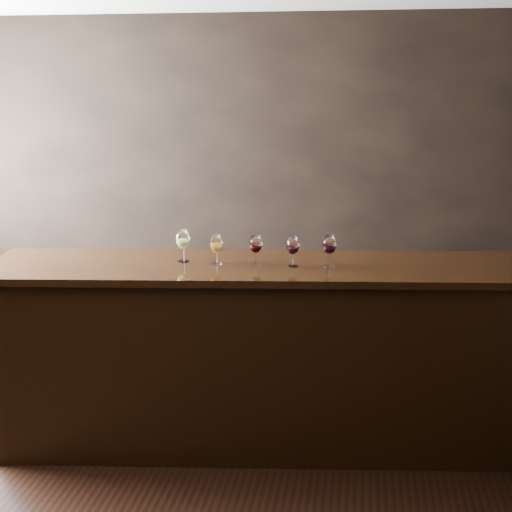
# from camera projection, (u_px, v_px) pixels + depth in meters

# --- Properties ---
(room_shell) EXTENTS (5.02, 4.52, 2.81)m
(room_shell) POSITION_uv_depth(u_px,v_px,m) (93.00, 182.00, 3.48)
(room_shell) COLOR black
(room_shell) RESTS_ON ground
(bar_counter) EXTENTS (3.36, 1.12, 1.15)m
(bar_counter) POSITION_uv_depth(u_px,v_px,m) (262.00, 358.00, 4.55)
(bar_counter) COLOR black
(bar_counter) RESTS_ON ground
(bar_top) EXTENTS (3.47, 1.21, 0.04)m
(bar_top) POSITION_uv_depth(u_px,v_px,m) (262.00, 267.00, 4.41)
(bar_top) COLOR black
(bar_top) RESTS_ON bar_counter
(back_bar_shelf) EXTENTS (2.26, 0.40, 0.81)m
(back_bar_shelf) POSITION_uv_depth(u_px,v_px,m) (174.00, 326.00, 5.67)
(back_bar_shelf) COLOR black
(back_bar_shelf) RESTS_ON ground
(glass_white) EXTENTS (0.09, 0.09, 0.20)m
(glass_white) POSITION_uv_depth(u_px,v_px,m) (183.00, 240.00, 4.44)
(glass_white) COLOR white
(glass_white) RESTS_ON bar_top
(glass_amber) EXTENTS (0.08, 0.08, 0.18)m
(glass_amber) POSITION_uv_depth(u_px,v_px,m) (216.00, 245.00, 4.38)
(glass_amber) COLOR white
(glass_amber) RESTS_ON bar_top
(glass_red_a) EXTENTS (0.08, 0.08, 0.18)m
(glass_red_a) POSITION_uv_depth(u_px,v_px,m) (256.00, 245.00, 4.35)
(glass_red_a) COLOR white
(glass_red_a) RESTS_ON bar_top
(glass_red_b) EXTENTS (0.08, 0.08, 0.18)m
(glass_red_b) POSITION_uv_depth(u_px,v_px,m) (293.00, 246.00, 4.32)
(glass_red_b) COLOR white
(glass_red_b) RESTS_ON bar_top
(glass_red_c) EXTENTS (0.08, 0.08, 0.19)m
(glass_red_c) POSITION_uv_depth(u_px,v_px,m) (329.00, 246.00, 4.31)
(glass_red_c) COLOR white
(glass_red_c) RESTS_ON bar_top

